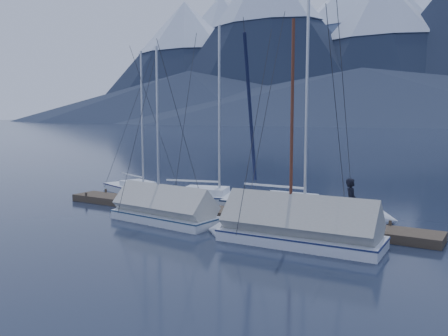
{
  "coord_description": "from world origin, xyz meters",
  "views": [
    {
      "loc": [
        10.85,
        -15.68,
        4.48
      ],
      "look_at": [
        0.0,
        2.0,
        2.2
      ],
      "focal_mm": 38.0,
      "sensor_mm": 36.0,
      "label": 1
    }
  ],
  "objects_px": {
    "sailboat_open_mid": "(229,200)",
    "person": "(351,202)",
    "sailboat_covered_far": "(157,212)",
    "sailboat_open_left": "(148,193)",
    "sailboat_open_right": "(316,211)",
    "sailboat_covered_near": "(287,231)"
  },
  "relations": [
    {
      "from": "sailboat_open_mid",
      "to": "person",
      "type": "height_order",
      "value": "sailboat_open_mid"
    },
    {
      "from": "sailboat_covered_far",
      "to": "sailboat_open_left",
      "type": "bearing_deg",
      "value": 134.24
    },
    {
      "from": "sailboat_open_right",
      "to": "sailboat_covered_near",
      "type": "relative_size",
      "value": 1.23
    },
    {
      "from": "sailboat_open_left",
      "to": "sailboat_open_mid",
      "type": "height_order",
      "value": "sailboat_open_mid"
    },
    {
      "from": "sailboat_open_right",
      "to": "sailboat_covered_near",
      "type": "xyz_separation_m",
      "value": [
        0.73,
        -4.94,
        0.24
      ]
    },
    {
      "from": "sailboat_open_left",
      "to": "sailboat_covered_near",
      "type": "bearing_deg",
      "value": -24.92
    },
    {
      "from": "sailboat_open_mid",
      "to": "sailboat_covered_far",
      "type": "height_order",
      "value": "sailboat_open_mid"
    },
    {
      "from": "sailboat_covered_near",
      "to": "person",
      "type": "height_order",
      "value": "sailboat_covered_near"
    },
    {
      "from": "sailboat_open_mid",
      "to": "sailboat_covered_near",
      "type": "xyz_separation_m",
      "value": [
        5.58,
        -5.35,
        0.26
      ]
    },
    {
      "from": "sailboat_open_mid",
      "to": "person",
      "type": "distance_m",
      "value": 7.81
    },
    {
      "from": "person",
      "to": "sailboat_open_left",
      "type": "bearing_deg",
      "value": 64.52
    },
    {
      "from": "sailboat_open_left",
      "to": "sailboat_covered_far",
      "type": "distance_m",
      "value": 6.51
    },
    {
      "from": "sailboat_covered_near",
      "to": "sailboat_covered_far",
      "type": "relative_size",
      "value": 1.07
    },
    {
      "from": "sailboat_open_left",
      "to": "person",
      "type": "height_order",
      "value": "sailboat_open_left"
    },
    {
      "from": "sailboat_open_right",
      "to": "sailboat_covered_near",
      "type": "bearing_deg",
      "value": -81.58
    },
    {
      "from": "sailboat_covered_far",
      "to": "sailboat_covered_near",
      "type": "bearing_deg",
      "value": -2.99
    },
    {
      "from": "sailboat_open_right",
      "to": "sailboat_covered_far",
      "type": "bearing_deg",
      "value": -139.72
    },
    {
      "from": "sailboat_open_mid",
      "to": "sailboat_open_right",
      "type": "distance_m",
      "value": 4.86
    },
    {
      "from": "sailboat_open_right",
      "to": "sailboat_covered_far",
      "type": "relative_size",
      "value": 1.31
    },
    {
      "from": "sailboat_open_left",
      "to": "sailboat_open_right",
      "type": "bearing_deg",
      "value": -0.21
    },
    {
      "from": "person",
      "to": "sailboat_covered_near",
      "type": "bearing_deg",
      "value": 133.01
    },
    {
      "from": "sailboat_open_left",
      "to": "sailboat_covered_far",
      "type": "height_order",
      "value": "sailboat_open_left"
    }
  ]
}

